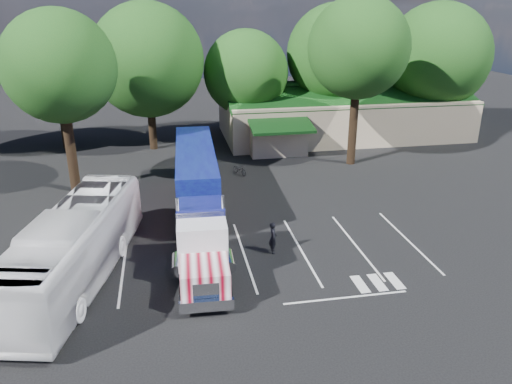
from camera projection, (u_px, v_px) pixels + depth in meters
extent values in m
plane|color=black|center=(230.00, 212.00, 32.69)|extent=(120.00, 120.00, 0.00)
cube|color=tan|center=(342.00, 115.00, 50.85)|extent=(24.00, 11.00, 4.00)
cube|color=#123F14|center=(352.00, 95.00, 47.75)|extent=(24.20, 6.25, 2.10)
cube|color=#123F14|center=(336.00, 87.00, 52.16)|extent=(24.20, 6.25, 2.10)
cube|color=tan|center=(278.00, 139.00, 44.49)|extent=(5.00, 2.50, 2.80)
cube|color=#123F14|center=(281.00, 126.00, 42.75)|extent=(5.40, 3.19, 0.80)
cylinder|color=black|center=(65.00, 127.00, 46.11)|extent=(0.70, 0.70, 4.00)
sphere|color=#144818|center=(57.00, 70.00, 44.26)|extent=(8.40, 8.40, 8.40)
cylinder|color=black|center=(152.00, 126.00, 45.94)|extent=(0.70, 0.70, 4.30)
sphere|color=#144818|center=(147.00, 60.00, 43.82)|extent=(10.00, 10.00, 10.00)
cylinder|color=black|center=(246.00, 122.00, 48.78)|extent=(0.70, 0.70, 3.60)
sphere|color=#144818|center=(246.00, 73.00, 47.05)|extent=(8.00, 8.00, 8.00)
cylinder|color=black|center=(333.00, 113.00, 50.59)|extent=(0.70, 0.70, 4.50)
sphere|color=#144818|center=(336.00, 54.00, 48.49)|extent=(9.60, 9.60, 9.60)
cylinder|color=black|center=(429.00, 115.00, 51.29)|extent=(0.70, 0.70, 3.90)
sphere|color=#144818|center=(437.00, 56.00, 49.18)|extent=(10.40, 10.40, 10.40)
cylinder|color=black|center=(71.00, 151.00, 35.34)|extent=(0.70, 0.70, 6.00)
sphere|color=#144818|center=(59.00, 66.00, 33.24)|extent=(7.60, 7.60, 7.60)
cylinder|color=black|center=(353.00, 126.00, 41.26)|extent=(0.70, 0.70, 6.50)
sphere|color=#144818|center=(359.00, 48.00, 39.02)|extent=(8.00, 8.00, 8.00)
cube|color=black|center=(203.00, 263.00, 24.85)|extent=(1.22, 6.71, 0.24)
cube|color=white|center=(207.00, 306.00, 21.58)|extent=(2.39, 0.33, 0.52)
cube|color=white|center=(206.00, 292.00, 21.55)|extent=(1.15, 0.16, 0.86)
cube|color=white|center=(205.00, 275.00, 22.50)|extent=(2.28, 2.38, 1.10)
cube|color=silver|center=(202.00, 245.00, 24.05)|extent=(2.44, 1.62, 2.19)
cube|color=black|center=(203.00, 241.00, 23.31)|extent=(2.20, 0.16, 0.95)
cube|color=white|center=(201.00, 214.00, 24.36)|extent=(2.48, 0.19, 0.24)
cube|color=#0C1258|center=(201.00, 226.00, 25.57)|extent=(2.46, 2.00, 2.58)
cylinder|color=white|center=(179.00, 229.00, 24.51)|extent=(0.18, 0.18, 3.24)
cylinder|color=white|center=(223.00, 226.00, 24.80)|extent=(0.18, 0.18, 3.24)
cylinder|color=white|center=(177.00, 264.00, 24.77)|extent=(0.69, 1.55, 0.63)
cylinder|color=white|center=(229.00, 261.00, 25.11)|extent=(0.69, 1.55, 0.63)
cube|color=white|center=(196.00, 175.00, 33.27)|extent=(2.97, 12.30, 1.43)
cube|color=#0E0A62|center=(195.00, 157.00, 32.81)|extent=(2.97, 12.30, 1.14)
cube|color=black|center=(195.00, 174.00, 37.42)|extent=(1.28, 3.38, 0.33)
cube|color=black|center=(188.00, 227.00, 28.92)|extent=(0.12, 0.12, 1.34)
cube|color=black|center=(211.00, 226.00, 29.10)|extent=(0.12, 0.12, 1.34)
cube|color=white|center=(195.00, 169.00, 39.58)|extent=(2.29, 0.21, 0.11)
cylinder|color=black|center=(183.00, 299.00, 22.23)|extent=(0.38, 1.06, 1.05)
cylinder|color=black|center=(228.00, 295.00, 22.50)|extent=(0.38, 1.06, 1.05)
cylinder|color=black|center=(183.00, 253.00, 26.28)|extent=(0.38, 1.06, 1.05)
cylinder|color=black|center=(221.00, 250.00, 26.55)|extent=(0.38, 1.06, 1.05)
cylinder|color=black|center=(183.00, 244.00, 27.25)|extent=(0.38, 1.06, 1.05)
cylinder|color=black|center=(219.00, 242.00, 27.52)|extent=(0.38, 1.06, 1.05)
cylinder|color=black|center=(182.00, 181.00, 36.68)|extent=(0.38, 1.06, 1.05)
cylinder|color=black|center=(209.00, 180.00, 36.95)|extent=(0.38, 1.06, 1.05)
cylinder|color=black|center=(182.00, 176.00, 37.74)|extent=(0.38, 1.06, 1.05)
cylinder|color=black|center=(208.00, 175.00, 38.01)|extent=(0.38, 1.06, 1.05)
imported|color=black|center=(273.00, 238.00, 27.13)|extent=(0.48, 0.69, 1.80)
imported|color=black|center=(240.00, 169.00, 39.60)|extent=(1.28, 1.75, 0.88)
imported|color=white|center=(74.00, 246.00, 24.16)|extent=(5.93, 13.42, 3.64)
imported|color=#96999D|center=(263.00, 143.00, 46.16)|extent=(4.00, 2.68, 1.25)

